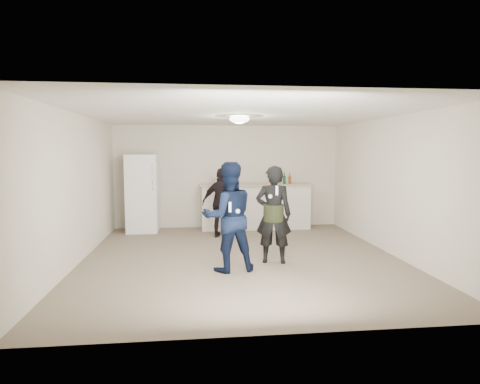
{
  "coord_description": "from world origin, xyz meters",
  "views": [
    {
      "loc": [
        -0.79,
        -6.87,
        1.87
      ],
      "look_at": [
        0.0,
        0.2,
        1.15
      ],
      "focal_mm": 30.0,
      "sensor_mm": 36.0,
      "label": 1
    }
  ],
  "objects": [
    {
      "name": "floor",
      "position": [
        0.0,
        0.0,
        0.0
      ],
      "size": [
        6.0,
        6.0,
        0.0
      ],
      "primitive_type": "plane",
      "color": "#6B5B4C",
      "rests_on": "ground"
    },
    {
      "name": "ceiling",
      "position": [
        0.0,
        0.0,
        2.5
      ],
      "size": [
        6.0,
        6.0,
        0.0
      ],
      "primitive_type": "plane",
      "rotation": [
        3.14,
        0.0,
        0.0
      ],
      "color": "silver",
      "rests_on": "wall_back"
    },
    {
      "name": "wall_back",
      "position": [
        0.0,
        3.0,
        1.25
      ],
      "size": [
        6.0,
        0.0,
        6.0
      ],
      "primitive_type": "plane",
      "rotation": [
        1.57,
        0.0,
        0.0
      ],
      "color": "beige",
      "rests_on": "floor"
    },
    {
      "name": "wall_front",
      "position": [
        0.0,
        -3.0,
        1.25
      ],
      "size": [
        6.0,
        0.0,
        6.0
      ],
      "primitive_type": "plane",
      "rotation": [
        -1.57,
        0.0,
        0.0
      ],
      "color": "beige",
      "rests_on": "floor"
    },
    {
      "name": "wall_left",
      "position": [
        -2.75,
        0.0,
        1.25
      ],
      "size": [
        0.0,
        6.0,
        6.0
      ],
      "primitive_type": "plane",
      "rotation": [
        1.57,
        0.0,
        1.57
      ],
      "color": "beige",
      "rests_on": "floor"
    },
    {
      "name": "wall_right",
      "position": [
        2.75,
        0.0,
        1.25
      ],
      "size": [
        0.0,
        6.0,
        6.0
      ],
      "primitive_type": "plane",
      "rotation": [
        1.57,
        0.0,
        -1.57
      ],
      "color": "beige",
      "rests_on": "floor"
    },
    {
      "name": "counter",
      "position": [
        0.65,
        2.67,
        0.53
      ],
      "size": [
        2.6,
        0.56,
        1.05
      ],
      "primitive_type": "cube",
      "color": "silver",
      "rests_on": "floor"
    },
    {
      "name": "counter_top",
      "position": [
        0.65,
        2.67,
        1.07
      ],
      "size": [
        2.68,
        0.64,
        0.04
      ],
      "primitive_type": "cube",
      "color": "#B8A68F",
      "rests_on": "counter"
    },
    {
      "name": "fridge",
      "position": [
        -2.02,
        2.6,
        0.9
      ],
      "size": [
        0.7,
        0.7,
        1.8
      ],
      "primitive_type": "cube",
      "color": "white",
      "rests_on": "floor"
    },
    {
      "name": "fridge_handle",
      "position": [
        -1.74,
        2.23,
        1.3
      ],
      "size": [
        0.02,
        0.02,
        0.6
      ],
      "primitive_type": "cylinder",
      "color": "silver",
      "rests_on": "fridge"
    },
    {
      "name": "ceiling_dome",
      "position": [
        0.0,
        0.3,
        2.45
      ],
      "size": [
        0.36,
        0.36,
        0.16
      ],
      "primitive_type": "ellipsoid",
      "color": "white",
      "rests_on": "ceiling"
    },
    {
      "name": "shaker",
      "position": [
        -0.35,
        2.76,
        1.18
      ],
      "size": [
        0.08,
        0.08,
        0.17
      ],
      "primitive_type": "cylinder",
      "color": "#B3B4B8",
      "rests_on": "counter_top"
    },
    {
      "name": "man",
      "position": [
        -0.28,
        -0.72,
        0.86
      ],
      "size": [
        0.93,
        0.78,
        1.71
      ],
      "primitive_type": "imported",
      "rotation": [
        0.0,
        0.0,
        3.31
      ],
      "color": "#101E44",
      "rests_on": "floor"
    },
    {
      "name": "woman",
      "position": [
        0.5,
        -0.34,
        0.82
      ],
      "size": [
        0.67,
        0.51,
        1.64
      ],
      "primitive_type": "imported",
      "rotation": [
        0.0,
        0.0,
        2.93
      ],
      "color": "black",
      "rests_on": "floor"
    },
    {
      "name": "camo_shorts",
      "position": [
        0.5,
        -0.34,
        0.85
      ],
      "size": [
        0.34,
        0.34,
        0.28
      ],
      "primitive_type": "cylinder",
      "color": "#283417",
      "rests_on": "woman"
    },
    {
      "name": "spectator",
      "position": [
        -0.22,
        1.77,
        0.76
      ],
      "size": [
        0.95,
        0.58,
        1.51
      ],
      "primitive_type": "imported",
      "rotation": [
        0.0,
        0.0,
        2.88
      ],
      "color": "black",
      "rests_on": "floor"
    },
    {
      "name": "remote_man",
      "position": [
        -0.28,
        -1.0,
        1.05
      ],
      "size": [
        0.04,
        0.04,
        0.15
      ],
      "primitive_type": "cube",
      "color": "white",
      "rests_on": "man"
    },
    {
      "name": "nunchuk_man",
      "position": [
        -0.16,
        -0.97,
        0.98
      ],
      "size": [
        0.07,
        0.07,
        0.07
      ],
      "primitive_type": "sphere",
      "color": "white",
      "rests_on": "man"
    },
    {
      "name": "remote_woman",
      "position": [
        0.5,
        -0.59,
        1.25
      ],
      "size": [
        0.04,
        0.04,
        0.15
      ],
      "primitive_type": "cube",
      "color": "white",
      "rests_on": "woman"
    },
    {
      "name": "nunchuk_woman",
      "position": [
        0.4,
        -0.56,
        1.15
      ],
      "size": [
        0.07,
        0.07,
        0.07
      ],
      "primitive_type": "sphere",
      "color": "silver",
      "rests_on": "woman"
    },
    {
      "name": "bottle_cluster",
      "position": [
        1.2,
        2.57,
        1.2
      ],
      "size": [
        0.55,
        0.21,
        0.25
      ],
      "color": "#913615",
      "rests_on": "counter_top"
    }
  ]
}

